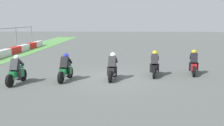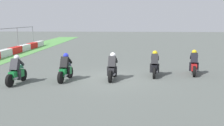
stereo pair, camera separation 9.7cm
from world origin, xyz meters
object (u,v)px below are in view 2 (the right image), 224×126
rider_lane_a (194,64)px  rider_lane_e (16,72)px  rider_lane_c (112,69)px  rider_lane_d (66,69)px  rider_lane_b (155,66)px

rider_lane_a → rider_lane_e: 10.21m
rider_lane_c → rider_lane_d: 2.58m
rider_lane_e → rider_lane_d: bearing=-65.4°
rider_lane_b → rider_lane_d: same height
rider_lane_c → rider_lane_e: 5.08m
rider_lane_a → rider_lane_c: size_ratio=0.99×
rider_lane_c → rider_lane_d: size_ratio=1.00×
rider_lane_a → rider_lane_b: bearing=114.2°
rider_lane_a → rider_lane_d: size_ratio=1.00×
rider_lane_b → rider_lane_d: size_ratio=1.00×
rider_lane_b → rider_lane_e: 7.73m
rider_lane_a → rider_lane_b: (-0.57, 2.42, 0.00)m
rider_lane_b → rider_lane_e: same height
rider_lane_d → rider_lane_e: bearing=117.5°
rider_lane_d → rider_lane_e: (-0.84, 2.39, 0.00)m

